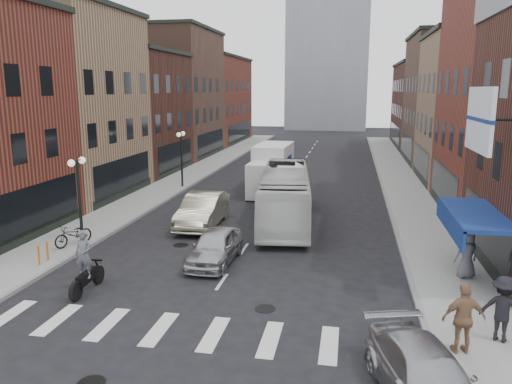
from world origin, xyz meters
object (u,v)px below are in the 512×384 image
at_px(transit_bus, 285,195).
at_px(parked_bicycle, 73,235).
at_px(bike_rack, 43,253).
at_px(box_truck, 271,169).
at_px(ped_right_a, 503,309).
at_px(streetlamp_near, 78,185).
at_px(ped_right_c, 467,254).
at_px(sedan_left_near, 215,247).
at_px(curb_car, 427,378).
at_px(streetlamp_far, 181,149).
at_px(ped_right_b, 464,318).
at_px(sedan_left_far, 203,210).
at_px(billboard_sign, 482,122).
at_px(motorcycle_rider, 85,264).

bearing_deg(transit_bus, parked_bicycle, -150.54).
height_order(bike_rack, transit_bus, transit_bus).
relative_size(box_truck, transit_bus, 0.71).
bearing_deg(ped_right_a, streetlamp_near, 4.23).
bearing_deg(ped_right_c, sedan_left_near, -23.81).
height_order(ped_right_a, ped_right_c, ped_right_a).
relative_size(bike_rack, curb_car, 0.17).
xyz_separation_m(streetlamp_far, bike_rack, (-0.20, -16.70, -2.36)).
bearing_deg(ped_right_b, streetlamp_far, -65.01).
bearing_deg(ped_right_c, box_truck, -79.93).
bearing_deg(ped_right_b, sedan_left_far, -57.67).
bearing_deg(bike_rack, sedan_left_near, 14.04).
distance_m(transit_bus, sedan_left_far, 4.51).
xyz_separation_m(sedan_left_near, parked_bicycle, (-6.83, 0.67, -0.05)).
xyz_separation_m(billboard_sign, parked_bicycle, (-16.22, 3.17, -5.48)).
relative_size(streetlamp_far, motorcycle_rider, 1.79).
bearing_deg(box_truck, ped_right_c, -55.57).
height_order(box_truck, sedan_left_far, box_truck).
height_order(bike_rack, curb_car, curb_car).
height_order(streetlamp_far, bike_rack, streetlamp_far).
distance_m(transit_bus, curb_car, 16.28).
relative_size(streetlamp_far, transit_bus, 0.39).
relative_size(streetlamp_near, motorcycle_rider, 1.79).
xyz_separation_m(streetlamp_far, sedan_left_far, (4.44, -9.58, -2.05)).
distance_m(bike_rack, ped_right_b, 15.93).
relative_size(billboard_sign, sedan_left_far, 0.71).
distance_m(sedan_left_near, ped_right_a, 11.01).
distance_m(sedan_left_far, ped_right_c, 13.23).
height_order(bike_rack, parked_bicycle, parked_bicycle).
bearing_deg(bike_rack, ped_right_b, -15.67).
relative_size(billboard_sign, ped_right_b, 1.88).
bearing_deg(sedan_left_near, streetlamp_near, 172.93).
xyz_separation_m(streetlamp_far, parked_bicycle, (-0.23, -14.33, -2.26)).
bearing_deg(parked_bicycle, ped_right_a, 4.90).
bearing_deg(transit_bus, sedan_left_far, -165.11).
height_order(billboard_sign, curb_car, billboard_sign).
bearing_deg(motorcycle_rider, streetlamp_far, 94.60).
distance_m(motorcycle_rider, transit_bus, 12.29).
bearing_deg(bike_rack, streetlamp_far, 89.31).
height_order(box_truck, ped_right_a, box_truck).
relative_size(ped_right_a, ped_right_c, 1.03).
bearing_deg(curb_car, ped_right_a, 36.10).
bearing_deg(streetlamp_near, sedan_left_far, 44.87).
xyz_separation_m(streetlamp_far, ped_right_b, (15.13, -21.00, -1.78)).
bearing_deg(ped_right_b, motorcycle_rider, -20.76).
relative_size(sedan_left_far, ped_right_a, 2.74).
xyz_separation_m(motorcycle_rider, ped_right_b, (12.21, -2.15, 0.06)).
bearing_deg(transit_bus, billboard_sign, -58.59).
xyz_separation_m(parked_bicycle, ped_right_c, (16.65, -0.85, 0.42)).
distance_m(box_truck, curb_car, 24.58).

